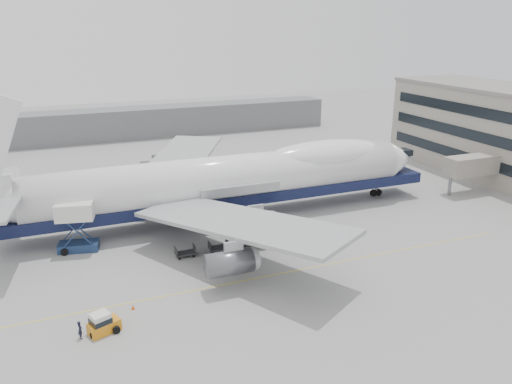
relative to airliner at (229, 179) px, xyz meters
name	(u,v)px	position (x,y,z in m)	size (l,w,h in m)	color
ground	(258,252)	(-0.64, -12.00, -5.62)	(260.00, 260.00, 0.00)	gray
apron_line	(279,274)	(-0.64, -18.00, -5.62)	(60.00, 0.15, 0.01)	gold
hangar	(105,125)	(-10.64, 58.00, -2.12)	(110.00, 8.00, 7.00)	slate
airliner	(229,179)	(0.00, 0.00, 0.00)	(67.00, 55.30, 19.98)	white
catering_truck	(76,224)	(-20.41, -3.48, -2.20)	(4.99, 3.88, 6.02)	navy
baggage_tug	(103,324)	(-19.46, -22.09, -4.76)	(3.00, 2.29, 1.95)	orange
ground_worker	(80,330)	(-21.35, -22.24, -4.79)	(0.61, 0.40, 1.67)	black
traffic_cone	(133,307)	(-16.45, -19.24, -5.39)	(0.34, 0.34, 0.50)	#DC4F0B
dolly_0	(185,253)	(-8.99, -10.04, -5.09)	(2.30, 1.35, 1.30)	#2D2D30
dolly_1	(219,247)	(-4.94, -10.04, -5.09)	(2.30, 1.35, 1.30)	#2D2D30
dolly_2	(250,242)	(-0.88, -10.04, -5.09)	(2.30, 1.35, 1.30)	#2D2D30
dolly_3	(280,237)	(3.18, -10.04, -5.09)	(2.30, 1.35, 1.30)	#2D2D30
dolly_4	(309,232)	(7.24, -10.04, -5.09)	(2.30, 1.35, 1.30)	#2D2D30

